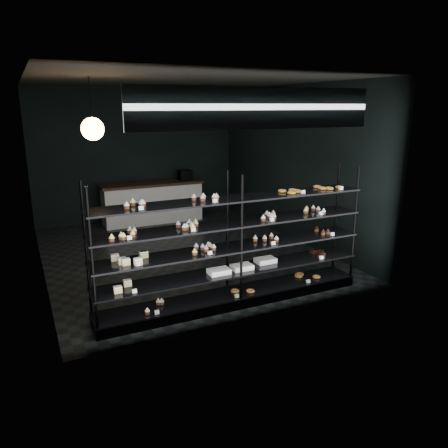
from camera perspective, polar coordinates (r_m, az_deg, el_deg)
name	(u,v)px	position (r m, az deg, el deg)	size (l,w,h in m)	color
room	(179,171)	(8.21, -5.91, 6.88)	(5.01, 6.01, 3.20)	black
display_shelf	(232,262)	(6.21, 1.07, -5.04)	(4.00, 0.50, 1.91)	black
signage	(259,108)	(5.46, 4.57, 14.86)	(3.30, 0.05, 0.50)	#0D1745
pendant_lamp	(93,129)	(6.78, -16.79, 11.81)	(0.33, 0.33, 0.90)	black
service_counter	(153,202)	(10.81, -9.26, 2.87)	(2.47, 0.65, 1.23)	silver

